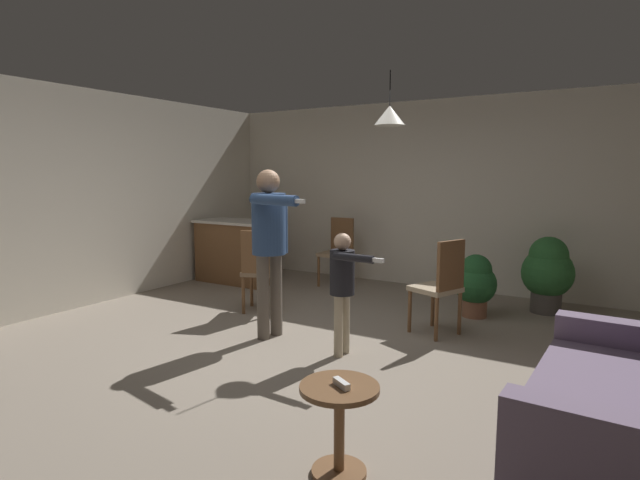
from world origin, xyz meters
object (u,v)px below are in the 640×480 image
at_px(couch_floral, 623,408).
at_px(dining_chair_by_counter, 338,249).
at_px(person_adult, 270,235).
at_px(dining_chair_centre_back, 441,283).
at_px(side_table_by_couch, 339,419).
at_px(potted_plant_corner, 548,271).
at_px(person_child, 343,280).
at_px(dining_chair_near_wall, 260,267).
at_px(potted_plant_by_wall, 476,283).
at_px(spare_remote_on_table, 341,384).
at_px(kitchen_counter, 237,251).

xyz_separation_m(couch_floral, dining_chair_by_counter, (-3.67, 3.23, 0.21)).
bearing_deg(person_adult, dining_chair_centre_back, 133.16).
distance_m(side_table_by_couch, potted_plant_corner, 4.20).
bearing_deg(couch_floral, person_child, 74.89).
height_order(dining_chair_by_counter, dining_chair_near_wall, same).
relative_size(side_table_by_couch, person_adult, 0.31).
height_order(dining_chair_near_wall, potted_plant_by_wall, dining_chair_near_wall).
distance_m(couch_floral, person_adult, 3.25).
bearing_deg(person_adult, potted_plant_by_wall, 149.01).
bearing_deg(spare_remote_on_table, potted_plant_by_wall, 92.82).
bearing_deg(couch_floral, person_adult, 78.34).
relative_size(couch_floral, side_table_by_couch, 3.52).
xyz_separation_m(dining_chair_centre_back, potted_plant_corner, (0.82, 1.50, -0.04)).
height_order(dining_chair_by_counter, dining_chair_centre_back, same).
xyz_separation_m(couch_floral, side_table_by_couch, (-1.33, -0.95, -0.00)).
bearing_deg(side_table_by_couch, person_adult, 135.59).
bearing_deg(potted_plant_corner, potted_plant_by_wall, -137.72).
xyz_separation_m(potted_plant_corner, potted_plant_by_wall, (-0.69, -0.62, -0.10)).
bearing_deg(dining_chair_near_wall, side_table_by_couch, -68.07).
distance_m(dining_chair_by_counter, potted_plant_by_wall, 2.28).
relative_size(kitchen_counter, potted_plant_by_wall, 1.72).
relative_size(kitchen_counter, person_adult, 0.74).
height_order(kitchen_counter, potted_plant_by_wall, kitchen_counter).
bearing_deg(potted_plant_corner, dining_chair_centre_back, -118.65).
xyz_separation_m(kitchen_counter, spare_remote_on_table, (3.79, -3.58, 0.06)).
relative_size(person_child, dining_chair_by_counter, 1.13).
bearing_deg(couch_floral, dining_chair_near_wall, 71.19).
distance_m(dining_chair_by_counter, spare_remote_on_table, 4.81).
xyz_separation_m(kitchen_counter, person_child, (2.90, -1.93, 0.23)).
bearing_deg(dining_chair_near_wall, person_adult, -68.95).
distance_m(dining_chair_near_wall, potted_plant_by_wall, 2.53).
xyz_separation_m(side_table_by_couch, potted_plant_by_wall, (-0.16, 3.54, 0.08)).
xyz_separation_m(side_table_by_couch, spare_remote_on_table, (0.02, -0.01, 0.21)).
bearing_deg(potted_plant_corner, dining_chair_by_counter, 179.63).
bearing_deg(side_table_by_couch, dining_chair_near_wall, 135.25).
xyz_separation_m(dining_chair_by_counter, potted_plant_by_wall, (2.18, -0.64, -0.14)).
xyz_separation_m(side_table_by_couch, person_child, (-0.87, 1.64, 0.38)).
xyz_separation_m(dining_chair_by_counter, dining_chair_near_wall, (-0.07, -1.79, 0.00)).
bearing_deg(side_table_by_couch, potted_plant_by_wall, 92.53).
bearing_deg(potted_plant_corner, side_table_by_couch, -97.27).
bearing_deg(dining_chair_near_wall, potted_plant_by_wall, 3.61).
height_order(kitchen_counter, potted_plant_corner, kitchen_counter).
distance_m(person_child, potted_plant_by_wall, 2.05).
xyz_separation_m(person_child, potted_plant_corner, (1.40, 2.53, -0.20)).
height_order(person_adult, dining_chair_near_wall, person_adult).
relative_size(person_adult, spare_remote_on_table, 13.07).
relative_size(kitchen_counter, potted_plant_corner, 1.37).
height_order(kitchen_counter, spare_remote_on_table, kitchen_counter).
bearing_deg(dining_chair_by_counter, spare_remote_on_table, 121.47).
bearing_deg(potted_plant_corner, couch_floral, -76.02).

